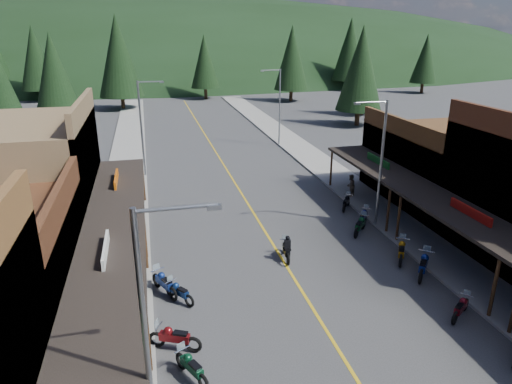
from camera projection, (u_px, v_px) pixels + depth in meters
ground at (315, 312)px, 20.32m from camera, size 220.00×220.00×0.00m
centerline at (232, 178)px, 38.61m from camera, size 0.15×90.00×0.01m
sidewalk_west at (125, 185)px, 36.67m from camera, size 3.40×94.00×0.15m
sidewalk_east at (328, 170)px, 40.51m from camera, size 3.40×94.00×0.15m
shop_west_3 at (25, 182)px, 26.42m from camera, size 10.90×10.20×8.20m
shop_east_3 at (441, 167)px, 32.84m from camera, size 10.90×10.20×6.20m
streetlight_0 at (151, 334)px, 11.79m from camera, size 2.16×0.18×8.00m
streetlight_1 at (143, 125)px, 37.40m from camera, size 2.16×0.18×8.00m
streetlight_2 at (380, 159)px, 27.66m from camera, size 2.16×0.18×8.00m
streetlight_3 at (278, 104)px, 47.79m from camera, size 2.16×0.18×8.00m
ridge_hill at (164, 68)px, 143.81m from camera, size 310.00×140.00×60.00m
pine_1 at (35, 58)px, 76.60m from camera, size 5.88×5.88×12.50m
pine_2 at (118, 56)px, 68.46m from camera, size 6.72×6.72×14.00m
pine_3 at (205, 61)px, 79.38m from camera, size 5.04×5.04×11.00m
pine_4 at (292, 58)px, 76.73m from camera, size 5.88×5.88×12.50m
pine_5 at (350, 49)px, 90.98m from camera, size 6.72×6.72×14.00m
pine_6 at (425, 59)px, 86.82m from camera, size 5.04×5.04×11.00m
pine_8 at (0, 86)px, 50.03m from camera, size 4.48×4.48×10.00m
pine_9 at (364, 70)px, 64.62m from camera, size 4.93×4.93×10.80m
pine_10 at (53, 70)px, 59.78m from camera, size 5.38×5.38×11.60m
pine_11 at (361, 68)px, 57.06m from camera, size 5.82×5.82×12.40m
bike_west_6 at (192, 366)px, 16.24m from camera, size 1.52×2.10×1.15m
bike_west_7 at (175, 337)px, 17.74m from camera, size 2.23×1.55×1.22m
bike_west_8 at (179, 291)px, 20.93m from camera, size 1.62×1.89×1.08m
bike_west_9 at (164, 282)px, 21.52m from camera, size 1.62×2.28×1.25m
bike_east_7 at (461, 307)px, 19.77m from camera, size 1.88×1.57×1.06m
bike_east_8 at (424, 264)px, 23.08m from camera, size 2.09×2.28×1.33m
bike_east_9 at (401, 250)px, 24.64m from camera, size 1.78×2.25×1.25m
bike_east_10 at (360, 225)px, 27.88m from camera, size 1.95×2.06×1.22m
bike_east_11 at (364, 216)px, 29.31m from camera, size 1.72×1.88×1.09m
bike_east_12 at (346, 202)px, 31.72m from camera, size 1.64×1.90×1.08m
rider_on_bike at (286, 249)px, 24.82m from camera, size 0.92×2.01×1.48m
pedestrian_east_b at (350, 185)px, 33.70m from camera, size 0.93×0.84×1.66m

